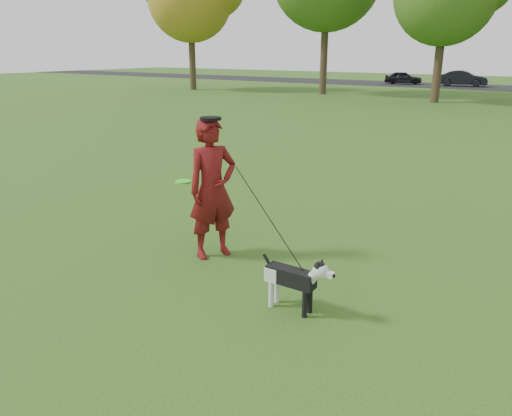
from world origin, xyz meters
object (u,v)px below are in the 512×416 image
Objects in this scene: car_mid at (463,78)px; dog at (296,277)px; car_left at (403,78)px; man at (213,189)px.

dog is at bearing -178.39° from car_mid.
dog is 40.82m from car_mid.
dog is at bearing 178.35° from car_left.
car_mid is at bearing -108.28° from car_left.
car_mid is (-5.15, 39.41, -0.37)m from man.
man is 0.64× the size of car_left.
car_left is (-12.02, 40.21, 0.12)m from dog.
car_left reaches higher than dog.
car_left is at bearing 106.64° from dog.
man is at bearing 179.17° from car_mid.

